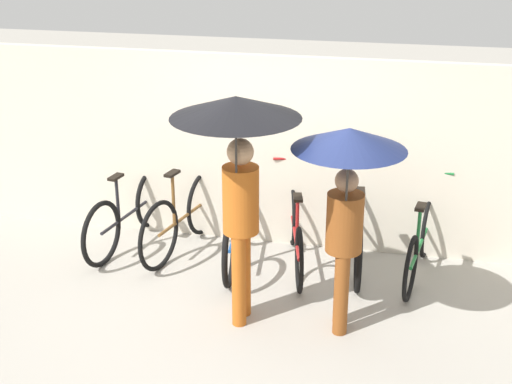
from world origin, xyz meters
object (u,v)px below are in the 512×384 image
(parked_bicycle_0, at_px, (128,213))
(pedestrian_center, at_px, (347,177))
(parked_bicycle_1, at_px, (183,217))
(parked_bicycle_3, at_px, (295,234))
(parked_bicycle_5, at_px, (420,245))
(pedestrian_leading, at_px, (237,146))
(parked_bicycle_2, at_px, (236,227))
(parked_bicycle_4, at_px, (357,232))

(parked_bicycle_0, relative_size, pedestrian_center, 0.93)
(parked_bicycle_0, bearing_deg, parked_bicycle_1, -81.45)
(parked_bicycle_0, distance_m, parked_bicycle_1, 0.64)
(parked_bicycle_3, height_order, parked_bicycle_5, parked_bicycle_3)
(pedestrian_leading, bearing_deg, parked_bicycle_2, -74.72)
(parked_bicycle_4, relative_size, parked_bicycle_5, 1.06)
(parked_bicycle_2, relative_size, parked_bicycle_4, 1.05)
(parked_bicycle_0, xyz_separation_m, parked_bicycle_3, (1.90, -0.10, -0.02))
(parked_bicycle_2, height_order, parked_bicycle_3, parked_bicycle_3)
(parked_bicycle_1, distance_m, parked_bicycle_4, 1.91)
(parked_bicycle_1, distance_m, pedestrian_leading, 2.13)
(parked_bicycle_3, xyz_separation_m, parked_bicycle_4, (0.64, 0.10, 0.04))
(parked_bicycle_1, xyz_separation_m, parked_bicycle_5, (2.54, -0.06, -0.04))
(parked_bicycle_2, distance_m, parked_bicycle_4, 1.28)
(parked_bicycle_4, bearing_deg, pedestrian_leading, 139.56)
(parked_bicycle_1, relative_size, parked_bicycle_5, 1.04)
(parked_bicycle_0, height_order, parked_bicycle_2, parked_bicycle_0)
(parked_bicycle_5, bearing_deg, parked_bicycle_0, 97.79)
(parked_bicycle_0, relative_size, pedestrian_leading, 0.83)
(parked_bicycle_3, height_order, parked_bicycle_4, parked_bicycle_4)
(parked_bicycle_4, height_order, pedestrian_center, pedestrian_center)
(pedestrian_leading, bearing_deg, parked_bicycle_0, -39.94)
(pedestrian_center, bearing_deg, parked_bicycle_5, -124.32)
(pedestrian_center, bearing_deg, parked_bicycle_2, -49.84)
(parked_bicycle_2, xyz_separation_m, parked_bicycle_5, (1.91, 0.05, -0.03))
(pedestrian_center, bearing_deg, parked_bicycle_1, -40.78)
(parked_bicycle_4, relative_size, pedestrian_center, 0.90)
(parked_bicycle_1, height_order, pedestrian_center, pedestrian_center)
(parked_bicycle_2, relative_size, parked_bicycle_3, 1.07)
(parked_bicycle_5, distance_m, pedestrian_center, 1.82)
(parked_bicycle_1, xyz_separation_m, parked_bicycle_2, (0.63, -0.11, -0.02))
(parked_bicycle_2, relative_size, pedestrian_center, 0.94)
(parked_bicycle_0, distance_m, parked_bicycle_2, 1.28)
(parked_bicycle_1, height_order, parked_bicycle_4, parked_bicycle_4)
(parked_bicycle_5, distance_m, pedestrian_leading, 2.46)
(parked_bicycle_2, distance_m, parked_bicycle_3, 0.63)
(parked_bicycle_4, bearing_deg, parked_bicycle_1, 84.34)
(parked_bicycle_3, xyz_separation_m, parked_bicycle_5, (1.28, 0.03, -0.01))
(parked_bicycle_2, relative_size, parked_bicycle_5, 1.11)
(pedestrian_leading, relative_size, pedestrian_center, 1.11)
(parked_bicycle_1, bearing_deg, parked_bicycle_3, -82.11)
(parked_bicycle_0, relative_size, parked_bicycle_1, 1.05)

